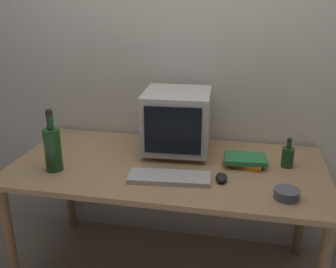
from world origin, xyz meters
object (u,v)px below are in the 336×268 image
(keyboard, at_px, (169,177))
(crt_monitor, at_px, (177,121))
(bottle_short, at_px, (288,156))
(book_stack, at_px, (245,160))
(bottle_tall, at_px, (53,148))
(cd_spindle, at_px, (287,194))
(computer_mouse, at_px, (221,178))

(keyboard, bearing_deg, crt_monitor, 89.21)
(bottle_short, bearing_deg, book_stack, -174.55)
(bottle_tall, distance_m, book_stack, 1.05)
(crt_monitor, distance_m, cd_spindle, 0.77)
(crt_monitor, xyz_separation_m, bottle_short, (0.63, -0.09, -0.13))
(crt_monitor, relative_size, computer_mouse, 4.08)
(crt_monitor, bearing_deg, book_stack, -15.22)
(crt_monitor, height_order, book_stack, crt_monitor)
(bottle_tall, relative_size, bottle_short, 2.02)
(computer_mouse, bearing_deg, book_stack, 58.29)
(crt_monitor, bearing_deg, cd_spindle, -36.72)
(bottle_tall, xyz_separation_m, book_stack, (1.01, 0.27, -0.10))
(keyboard, distance_m, computer_mouse, 0.27)
(crt_monitor, relative_size, book_stack, 1.69)
(bottle_tall, bearing_deg, book_stack, 15.17)
(bottle_tall, height_order, bottle_short, bottle_tall)
(crt_monitor, distance_m, bottle_tall, 0.72)
(book_stack, bearing_deg, cd_spindle, -59.87)
(keyboard, relative_size, cd_spindle, 3.50)
(keyboard, bearing_deg, bottle_short, 19.90)
(keyboard, bearing_deg, bottle_tall, 175.39)
(bottle_short, height_order, cd_spindle, bottle_short)
(crt_monitor, height_order, cd_spindle, crt_monitor)
(computer_mouse, relative_size, bottle_short, 0.59)
(keyboard, xyz_separation_m, bottle_tall, (-0.63, -0.01, 0.12))
(crt_monitor, distance_m, computer_mouse, 0.48)
(cd_spindle, bearing_deg, keyboard, 172.43)
(crt_monitor, xyz_separation_m, book_stack, (0.41, -0.11, -0.17))
(book_stack, bearing_deg, bottle_short, 5.45)
(cd_spindle, bearing_deg, bottle_short, 85.47)
(bottle_short, bearing_deg, crt_monitor, 171.98)
(bottle_short, xyz_separation_m, book_stack, (-0.23, -0.02, -0.04))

